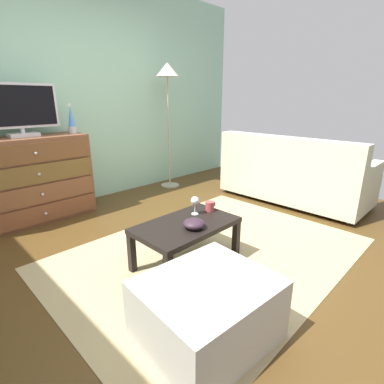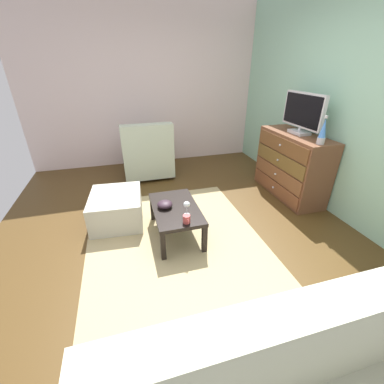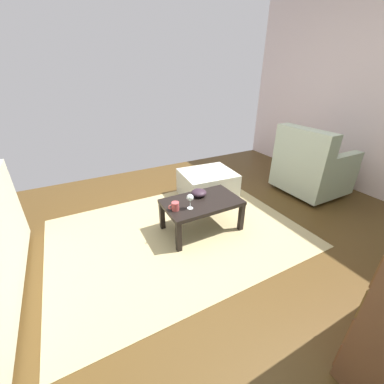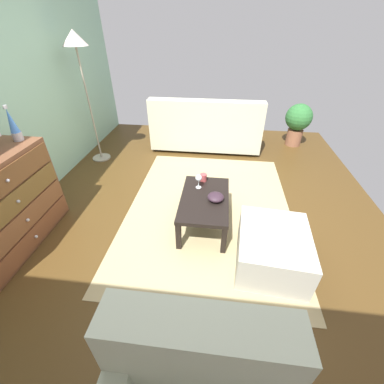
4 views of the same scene
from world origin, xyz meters
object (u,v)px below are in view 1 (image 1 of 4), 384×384
object	(u,v)px
coffee_table	(186,229)
standing_lamp	(168,82)
tv	(19,109)
couch_large	(292,176)
mug	(210,206)
lava_lamp	(71,120)
wine_glass	(195,201)
ottoman	(207,310)
bowl_decorative	(194,224)
dresser	(33,180)

from	to	relation	value
coffee_table	standing_lamp	xyz separation A→B (m)	(1.38, 1.79, 1.21)
tv	coffee_table	xyz separation A→B (m)	(0.53, -1.86, -0.89)
couch_large	mug	bearing A→B (deg)	-176.92
lava_lamp	mug	xyz separation A→B (m)	(0.37, -1.75, -0.66)
coffee_table	wine_glass	distance (m)	0.26
couch_large	standing_lamp	xyz separation A→B (m)	(-0.66, 1.65, 1.18)
tv	wine_glass	world-z (taller)	tv
wine_glass	standing_lamp	size ratio (longest dim) A/B	0.09
wine_glass	ottoman	world-z (taller)	wine_glass
bowl_decorative	couch_large	world-z (taller)	couch_large
tv	coffee_table	bearing A→B (deg)	-73.99
couch_large	ottoman	xyz separation A→B (m)	(-2.51, -0.78, -0.15)
standing_lamp	coffee_table	bearing A→B (deg)	-127.71
tv	couch_large	xyz separation A→B (m)	(2.58, -1.73, -0.87)
coffee_table	standing_lamp	size ratio (longest dim) A/B	0.46
tv	bowl_decorative	bearing A→B (deg)	-75.61
bowl_decorative	tv	bearing A→B (deg)	104.39
wine_glass	mug	world-z (taller)	wine_glass
coffee_table	ottoman	xyz separation A→B (m)	(-0.47, -0.65, -0.13)
mug	ottoman	xyz separation A→B (m)	(-0.80, -0.69, -0.22)
dresser	wine_glass	xyz separation A→B (m)	(0.71, -1.76, 0.02)
tv	couch_large	distance (m)	3.22
coffee_table	bowl_decorative	bearing A→B (deg)	-103.69
ottoman	wine_glass	bearing A→B (deg)	48.26
coffee_table	standing_lamp	bearing A→B (deg)	52.29
mug	ottoman	world-z (taller)	mug
lava_lamp	mug	world-z (taller)	lava_lamp
dresser	wine_glass	size ratio (longest dim) A/B	7.46
couch_large	standing_lamp	distance (m)	2.14
dresser	bowl_decorative	distance (m)	2.01
dresser	lava_lamp	xyz separation A→B (m)	(0.49, -0.04, 0.61)
mug	standing_lamp	xyz separation A→B (m)	(1.05, 1.75, 1.11)
bowl_decorative	standing_lamp	world-z (taller)	standing_lamp
mug	lava_lamp	bearing A→B (deg)	102.05
tv	ottoman	size ratio (longest dim) A/B	1.06
lava_lamp	ottoman	bearing A→B (deg)	-99.81
lava_lamp	dresser	bearing A→B (deg)	174.88
mug	couch_large	world-z (taller)	couch_large
wine_glass	couch_large	bearing A→B (deg)	1.60
dresser	bowl_decorative	bearing A→B (deg)	-75.55
couch_large	coffee_table	bearing A→B (deg)	-176.25
lava_lamp	coffee_table	size ratio (longest dim) A/B	0.40
coffee_table	dresser	bearing A→B (deg)	106.09
tv	bowl_decorative	world-z (taller)	tv
lava_lamp	wine_glass	xyz separation A→B (m)	(0.23, -1.71, -0.59)
coffee_table	standing_lamp	distance (m)	2.56
couch_large	ottoman	size ratio (longest dim) A/B	2.58
dresser	tv	bearing A→B (deg)	99.68
bowl_decorative	coffee_table	bearing A→B (deg)	76.31
tv	lava_lamp	xyz separation A→B (m)	(0.49, -0.07, -0.13)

